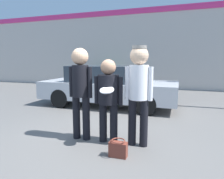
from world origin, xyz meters
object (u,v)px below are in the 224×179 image
person_right (139,86)px  person_middle_with_frisbee (108,94)px  person_left (81,85)px  parked_car_near (108,86)px  shrub (103,79)px  handbag (118,149)px

person_right → person_middle_with_frisbee: bearing=-176.4°
person_left → parked_car_near: bearing=99.6°
person_right → shrub: 8.02m
person_left → handbag: 1.44m
person_middle_with_frisbee → shrub: person_middle_with_frisbee is taller
person_left → person_right: size_ratio=0.99×
shrub → person_left: bearing=-72.2°
person_left → handbag: bearing=-28.5°
person_right → parked_car_near: person_right is taller
person_right → person_left: bearing=-177.3°
parked_car_near → handbag: bearing=-67.7°
parked_car_near → person_middle_with_frisbee: bearing=-70.1°
shrub → parked_car_near: bearing=-66.7°
person_left → person_middle_with_frisbee: 0.59m
person_right → parked_car_near: bearing=119.2°
person_right → parked_car_near: (-1.67, 2.99, -0.43)m
parked_car_near → shrub: parked_car_near is taller
person_left → shrub: bearing=107.8°
person_left → person_middle_with_frisbee: size_ratio=1.13×
shrub → person_middle_with_frisbee: bearing=-68.1°
person_left → handbag: person_left is taller
person_middle_with_frisbee → parked_car_near: (-1.09, 3.02, -0.26)m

